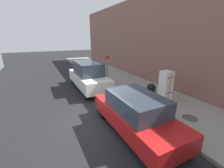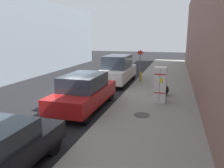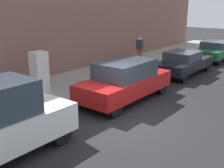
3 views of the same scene
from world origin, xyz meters
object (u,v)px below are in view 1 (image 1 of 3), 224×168
object	(u,v)px
discarded_refrigerator	(166,86)
street_sign_post	(107,68)
parked_van_white	(88,76)
parked_suv_red	(136,113)
trash_bag	(151,88)
fire_hydrant	(106,78)

from	to	relation	value
discarded_refrigerator	street_sign_post	xyz separation A→B (m)	(1.82, -4.64, 0.43)
discarded_refrigerator	street_sign_post	size ratio (longest dim) A/B	0.77
street_sign_post	parked_van_white	xyz separation A→B (m)	(1.68, 0.07, -0.46)
parked_van_white	parked_suv_red	bearing A→B (deg)	90.00
trash_bag	parked_van_white	size ratio (longest dim) A/B	0.12
trash_bag	parked_suv_red	distance (m)	4.84
fire_hydrant	discarded_refrigerator	bearing A→B (deg)	109.88
discarded_refrigerator	fire_hydrant	distance (m)	5.39
fire_hydrant	parked_suv_red	distance (m)	7.04
street_sign_post	trash_bag	bearing A→B (deg)	120.90
street_sign_post	fire_hydrant	bearing A→B (deg)	-89.44
street_sign_post	parked_van_white	world-z (taller)	street_sign_post
parked_van_white	street_sign_post	bearing A→B (deg)	-177.68
discarded_refrigerator	parked_suv_red	bearing A→B (deg)	27.05
trash_bag	street_sign_post	bearing A→B (deg)	-59.10
street_sign_post	parked_suv_red	world-z (taller)	street_sign_post
fire_hydrant	parked_van_white	distance (m)	1.81
trash_bag	parked_suv_red	xyz separation A→B (m)	(3.62, 3.19, 0.42)
discarded_refrigerator	parked_van_white	distance (m)	5.76
fire_hydrant	parked_van_white	bearing A→B (deg)	15.55
discarded_refrigerator	fire_hydrant	world-z (taller)	discarded_refrigerator
trash_bag	parked_suv_red	bearing A→B (deg)	41.37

